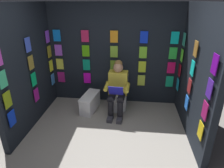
{
  "coord_description": "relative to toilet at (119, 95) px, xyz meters",
  "views": [
    {
      "loc": [
        -0.44,
        2.29,
        2.34
      ],
      "look_at": [
        -0.06,
        -1.15,
        0.85
      ],
      "focal_mm": 31.4,
      "sensor_mm": 36.0,
      "label": 1
    }
  ],
  "objects": [
    {
      "name": "person_reading",
      "position": [
        0.01,
        0.23,
        0.27
      ],
      "size": [
        0.54,
        0.7,
        1.19
      ],
      "rotation": [
        0.0,
        0.0,
        -0.06
      ],
      "color": "gold",
      "rests_on": "ground"
    },
    {
      "name": "comic_longbox_near",
      "position": [
        0.64,
        0.18,
        -0.13
      ],
      "size": [
        0.38,
        0.71,
        0.39
      ],
      "rotation": [
        0.0,
        0.0,
        -0.16
      ],
      "color": "silver",
      "rests_on": "ground"
    },
    {
      "name": "display_wall_back",
      "position": [
        0.14,
        -0.4,
        0.83
      ],
      "size": [
        3.09,
        0.14,
        2.32
      ],
      "color": "black",
      "rests_on": "ground"
    },
    {
      "name": "display_wall_left",
      "position": [
        -1.4,
        0.69,
        0.83
      ],
      "size": [
        0.14,
        2.09,
        2.32
      ],
      "color": "black",
      "rests_on": "ground"
    },
    {
      "name": "toilet",
      "position": [
        0.0,
        0.0,
        0.0
      ],
      "size": [
        0.41,
        0.56,
        0.77
      ],
      "rotation": [
        0.0,
        0.0,
        -0.06
      ],
      "color": "white",
      "rests_on": "ground"
    },
    {
      "name": "ground_plane",
      "position": [
        0.14,
        1.73,
        -0.33
      ],
      "size": [
        30.0,
        30.0,
        0.0
      ],
      "primitive_type": "plane",
      "color": "gray"
    },
    {
      "name": "display_wall_right",
      "position": [
        1.69,
        0.69,
        0.83
      ],
      "size": [
        0.14,
        2.09,
        2.32
      ],
      "color": "black",
      "rests_on": "ground"
    }
  ]
}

